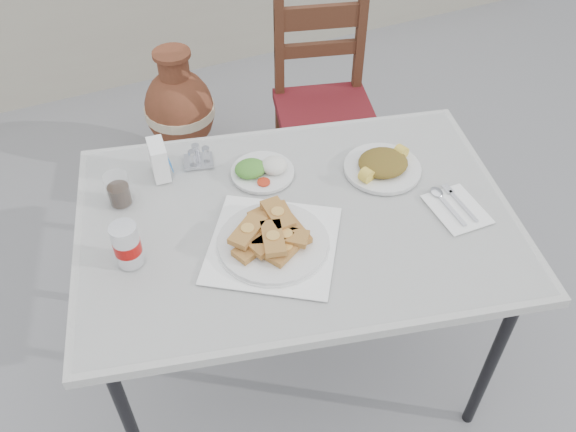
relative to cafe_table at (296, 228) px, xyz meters
name	(u,v)px	position (x,y,z in m)	size (l,w,h in m)	color
ground	(315,370)	(0.05, -0.08, -0.77)	(80.00, 80.00, 0.00)	#5F5F62
cafe_table	(296,228)	(0.00, 0.00, 0.00)	(1.54, 1.21, 0.83)	black
pide_plate	(273,237)	(-0.12, -0.09, 0.09)	(0.52, 0.52, 0.08)	white
salad_rice_plate	(262,169)	(-0.02, 0.23, 0.08)	(0.21, 0.21, 0.05)	silver
salad_chopped_plate	(383,165)	(0.36, 0.08, 0.08)	(0.26, 0.26, 0.06)	silver
soda_can	(127,245)	(-0.52, 0.02, 0.13)	(0.08, 0.08, 0.14)	white
cola_glass	(119,191)	(-0.49, 0.28, 0.11)	(0.08, 0.08, 0.11)	white
napkin_holder	(159,160)	(-0.33, 0.36, 0.12)	(0.07, 0.11, 0.12)	white
condiment_caddy	(198,158)	(-0.20, 0.37, 0.08)	(0.11, 0.10, 0.07)	silver
cutlery_napkin	(454,206)	(0.47, -0.17, 0.06)	(0.16, 0.21, 0.01)	white
chair	(324,107)	(0.55, 0.90, -0.25)	(0.54, 0.54, 1.00)	#34180E
terracotta_urn	(180,111)	(-0.02, 1.45, -0.47)	(0.37, 0.37, 0.65)	brown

